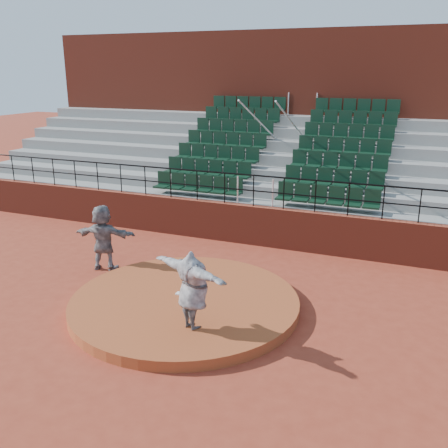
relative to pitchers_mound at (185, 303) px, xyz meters
The scene contains 9 objects.
ground 0.12m from the pitchers_mound, ahead, with size 90.00×90.00×0.00m, color #953621.
pitchers_mound is the anchor object (origin of this frame).
pitching_rubber 0.21m from the pitchers_mound, 90.00° to the left, with size 0.60×0.15×0.03m, color white.
boundary_wall 5.03m from the pitchers_mound, 90.00° to the left, with size 24.00×0.30×1.30m, color maroon.
wall_railing 5.35m from the pitchers_mound, 90.00° to the left, with size 24.04×0.05×1.03m.
seating_deck 8.75m from the pitchers_mound, 90.00° to the left, with size 24.00×5.97×4.63m.
press_box_facade 13.06m from the pitchers_mound, 90.00° to the left, with size 24.00×3.00×7.10m, color maroon.
pitcher 1.75m from the pitchers_mound, 56.17° to the right, with size 2.13×0.58×1.73m, color black.
fielder 3.60m from the pitchers_mound, 157.41° to the left, with size 1.77×0.56×1.91m, color black.
Camera 1 is at (5.02, -9.76, 5.52)m, focal length 40.00 mm.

